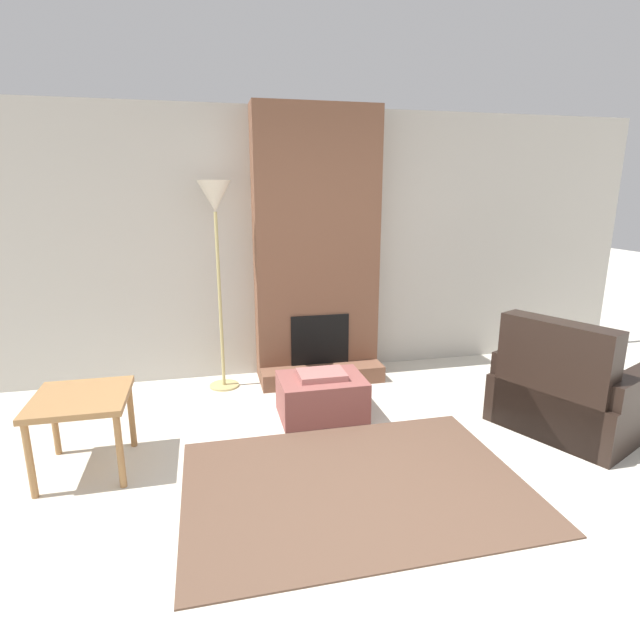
{
  "coord_description": "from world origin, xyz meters",
  "views": [
    {
      "loc": [
        -1.06,
        -2.2,
        1.83
      ],
      "look_at": [
        0.0,
        2.39,
        0.61
      ],
      "focal_mm": 28.0,
      "sensor_mm": 36.0,
      "label": 1
    }
  ],
  "objects_px": {
    "side_table": "(81,406)",
    "floor_lamp_left": "(215,213)",
    "armchair": "(571,395)",
    "ottoman": "(322,396)"
  },
  "relations": [
    {
      "from": "side_table",
      "to": "floor_lamp_left",
      "type": "xyz_separation_m",
      "value": [
        0.96,
        1.3,
        1.18
      ]
    },
    {
      "from": "side_table",
      "to": "floor_lamp_left",
      "type": "distance_m",
      "value": 2.0
    },
    {
      "from": "armchair",
      "to": "side_table",
      "type": "distance_m",
      "value": 3.61
    },
    {
      "from": "armchair",
      "to": "floor_lamp_left",
      "type": "bearing_deg",
      "value": 35.74
    },
    {
      "from": "ottoman",
      "to": "side_table",
      "type": "bearing_deg",
      "value": -165.54
    },
    {
      "from": "side_table",
      "to": "floor_lamp_left",
      "type": "height_order",
      "value": "floor_lamp_left"
    },
    {
      "from": "armchair",
      "to": "floor_lamp_left",
      "type": "xyz_separation_m",
      "value": [
        -2.64,
        1.48,
        1.37
      ]
    },
    {
      "from": "armchair",
      "to": "side_table",
      "type": "bearing_deg",
      "value": 62.18
    },
    {
      "from": "floor_lamp_left",
      "to": "armchair",
      "type": "bearing_deg",
      "value": -29.36
    },
    {
      "from": "armchair",
      "to": "floor_lamp_left",
      "type": "height_order",
      "value": "floor_lamp_left"
    }
  ]
}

